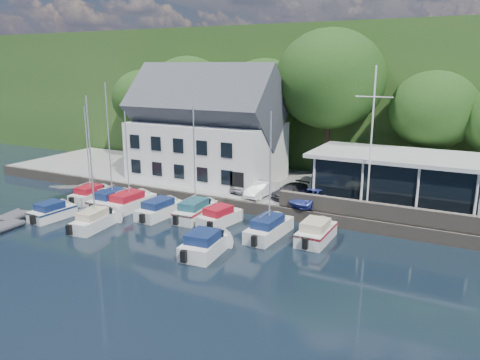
{
  "coord_description": "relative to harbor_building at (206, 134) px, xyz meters",
  "views": [
    {
      "loc": [
        16.72,
        -21.78,
        11.93
      ],
      "look_at": [
        0.61,
        9.0,
        3.31
      ],
      "focal_mm": 35.0,
      "sensor_mm": 36.0,
      "label": 1
    }
  ],
  "objects": [
    {
      "name": "ground",
      "position": [
        7.0,
        -16.5,
        -5.35
      ],
      "size": [
        180.0,
        180.0,
        0.0
      ],
      "primitive_type": "plane",
      "color": "black",
      "rests_on": "ground"
    },
    {
      "name": "quay",
      "position": [
        7.0,
        1.0,
        -4.85
      ],
      "size": [
        60.0,
        13.0,
        1.0
      ],
      "primitive_type": "cube",
      "color": "gray",
      "rests_on": "ground"
    },
    {
      "name": "quay_face",
      "position": [
        7.0,
        -5.5,
        -4.85
      ],
      "size": [
        60.0,
        0.3,
        1.0
      ],
      "primitive_type": "cube",
      "color": "#60574C",
      "rests_on": "ground"
    },
    {
      "name": "hillside",
      "position": [
        7.0,
        45.5,
        2.65
      ],
      "size": [
        160.0,
        75.0,
        16.0
      ],
      "primitive_type": "cube",
      "color": "#2B481B",
      "rests_on": "ground"
    },
    {
      "name": "field_patch",
      "position": [
        15.0,
        53.5,
        10.8
      ],
      "size": [
        50.0,
        30.0,
        0.3
      ],
      "primitive_type": "cube",
      "color": "olive",
      "rests_on": "hillside"
    },
    {
      "name": "harbor_building",
      "position": [
        0.0,
        0.0,
        0.0
      ],
      "size": [
        14.4,
        8.2,
        8.7
      ],
      "primitive_type": null,
      "color": "silver",
      "rests_on": "quay"
    },
    {
      "name": "club_pavilion",
      "position": [
        18.0,
        -0.5,
        -2.3
      ],
      "size": [
        13.2,
        7.2,
        4.1
      ],
      "primitive_type": null,
      "color": "black",
      "rests_on": "quay"
    },
    {
      "name": "seawall",
      "position": [
        19.0,
        -5.1,
        -3.75
      ],
      "size": [
        18.0,
        0.5,
        1.2
      ],
      "primitive_type": "cube",
      "color": "#60574C",
      "rests_on": "quay"
    },
    {
      "name": "gangway",
      "position": [
        -9.5,
        -7.5,
        -5.35
      ],
      "size": [
        1.2,
        6.0,
        1.4
      ],
      "primitive_type": null,
      "color": "silver",
      "rests_on": "ground"
    },
    {
      "name": "car_silver",
      "position": [
        5.82,
        -2.55,
        -3.71
      ],
      "size": [
        2.34,
        4.02,
        1.28
      ],
      "primitive_type": "imported",
      "rotation": [
        0.0,
        0.0,
        -0.23
      ],
      "color": "silver",
      "rests_on": "quay"
    },
    {
      "name": "car_white",
      "position": [
        7.53,
        -3.43,
        -3.73
      ],
      "size": [
        1.79,
        3.89,
        1.24
      ],
      "primitive_type": "imported",
      "rotation": [
        0.0,
        0.0,
        -0.13
      ],
      "color": "white",
      "rests_on": "quay"
    },
    {
      "name": "car_dgrey",
      "position": [
        9.82,
        -2.61,
        -3.79
      ],
      "size": [
        2.51,
        4.15,
        1.13
      ],
      "primitive_type": "imported",
      "rotation": [
        0.0,
        0.0,
        -0.26
      ],
      "color": "#2E2D32",
      "rests_on": "quay"
    },
    {
      "name": "car_blue",
      "position": [
        12.21,
        -3.74,
        -3.67
      ],
      "size": [
        2.68,
        4.24,
        1.35
      ],
      "primitive_type": "imported",
      "rotation": [
        0.0,
        0.0,
        -0.31
      ],
      "color": "#313E95",
      "rests_on": "quay"
    },
    {
      "name": "flagpole",
      "position": [
        16.65,
        -4.4,
        1.09
      ],
      "size": [
        2.61,
        0.2,
        10.88
      ],
      "primitive_type": null,
      "color": "silver",
      "rests_on": "quay"
    },
    {
      "name": "tree_0",
      "position": [
        -11.99,
        5.74,
        0.84
      ],
      "size": [
        7.59,
        7.59,
        10.38
      ],
      "primitive_type": null,
      "color": "#143710",
      "rests_on": "quay"
    },
    {
      "name": "tree_1",
      "position": [
        -6.01,
        6.0,
        1.58
      ],
      "size": [
        8.68,
        8.68,
        11.86
      ],
      "primitive_type": null,
      "color": "#143710",
      "rests_on": "quay"
    },
    {
      "name": "tree_2",
      "position": [
        3.27,
        6.19,
        1.43
      ],
      "size": [
        8.46,
        8.46,
        11.56
      ],
      "primitive_type": null,
      "color": "#143710",
      "rests_on": "quay"
    },
    {
      "name": "tree_3",
      "position": [
        10.38,
        5.5,
        2.79
      ],
      "size": [
        10.45,
        10.45,
        14.28
      ],
      "primitive_type": null,
      "color": "#143710",
      "rests_on": "quay"
    },
    {
      "name": "tree_4",
      "position": [
        19.65,
        6.21,
        0.89
      ],
      "size": [
        7.66,
        7.66,
        10.47
      ],
      "primitive_type": null,
      "color": "#143710",
      "rests_on": "quay"
    },
    {
      "name": "boat_r1_0",
      "position": [
        -6.85,
        -8.72,
        -1.08
      ],
      "size": [
        2.0,
        5.88,
        8.54
      ],
      "primitive_type": null,
      "rotation": [
        0.0,
        0.0,
        0.03
      ],
      "color": "silver",
      "rests_on": "ground"
    },
    {
      "name": "boat_r1_1",
      "position": [
        -3.74,
        -9.31,
        -0.61
      ],
      "size": [
        2.16,
        6.67,
        9.48
      ],
      "primitive_type": null,
      "rotation": [
        0.0,
        0.0,
        -0.04
      ],
      "color": "silver",
      "rests_on": "ground"
    },
    {
      "name": "boat_r1_2",
      "position": [
        -2.04,
        -9.11,
        -0.73
      ],
      "size": [
        2.31,
        7.02,
        9.24
      ],
      "primitive_type": null,
      "rotation": [
        0.0,
        0.0,
        -0.03
      ],
      "color": "silver",
      "rests_on": "ground"
    },
    {
      "name": "boat_r1_3",
      "position": [
        1.36,
        -9.41,
        -4.62
      ],
      "size": [
        2.29,
        6.47,
        1.46
      ],
      "primitive_type": null,
      "rotation": [
        0.0,
        0.0,
        -0.06
      ],
      "color": "silver",
      "rests_on": "ground"
    },
    {
      "name": "boat_r1_4",
      "position": [
        4.15,
        -8.51,
        -0.64
      ],
      "size": [
        2.32,
        6.66,
        9.42
      ],
      "primitive_type": null,
      "rotation": [
        0.0,
        0.0,
        0.06
      ],
      "color": "silver",
      "rests_on": "ground"
    },
    {
      "name": "boat_r1_5",
      "position": [
        6.61,
        -8.9,
        -4.62
      ],
      "size": [
        2.71,
        5.71,
        1.47
      ],
      "primitive_type": null,
      "rotation": [
        0.0,
        0.0,
        -0.17
      ],
      "color": "silver",
      "rests_on": "ground"
    },
    {
      "name": "boat_r1_6",
      "position": [
        11.0,
        -9.49,
        -0.7
      ],
      "size": [
        2.2,
        7.03,
        9.29
      ],
      "primitive_type": null,
      "rotation": [
        0.0,
        0.0,
        -0.04
      ],
      "color": "silver",
      "rests_on": "ground"
    },
    {
      "name": "boat_r1_7",
      "position": [
        14.26,
        -8.85,
        -4.57
      ],
      "size": [
        2.03,
        5.74,
        1.57
      ],
      "primitive_type": null,
      "rotation": [
        0.0,
        0.0,
        -0.0
      ],
      "color": "silver",
      "rests_on": "ground"
    },
    {
      "name": "boat_r2_0",
      "position": [
        -5.83,
        -13.9,
        -4.65
      ],
      "size": [
        2.24,
        5.26,
        1.41
      ],
      "primitive_type": null,
      "rotation": [
        0.0,
        0.0,
        -0.08
      ],
      "color": "silver",
      "rests_on": "ground"
    },
    {
      "name": "boat_r2_1",
      "position": [
        -1.24,
        -13.91,
        -0.91
      ],
      "size": [
        2.38,
        6.2,
        8.88
      ],
      "primitive_type": null,
      "rotation": [
        0.0,
        0.0,
        0.12
      ],
      "color": "silver",
      "rests_on": "ground"
    },
    {
      "name": "boat_r2_3",
      "position": [
        8.64,
        -14.35,
        -4.56
      ],
      "size": [
        2.73,
        5.71,
        1.57
      ],
      "primitive_type": null,
      "rotation": [
        0.0,
        0.0,
        0.1
      ],
      "color": "silver",
      "rests_on": "ground"
    },
    {
      "name": "dinghy_0",
      "position": [
        -8.38,
        -15.66,
        -5.02
      ],
      "size": [
        2.24,
        3.14,
        0.67
      ],
      "primitive_type": null,
      "rotation": [
        0.0,
        0.0,
        0.2
      ],
      "color": "#3D3C42",
      "rests_on": "ground"
    },
    {
      "name": "dinghy_1",
      "position": [
        -7.0,
        -17.34,
        -5.03
      ],
      "size": [
        1.7,
        2.76,
        0.64
      ],
      "primitive_type": null,
      "rotation": [
        0.0,
        0.0,
        0.02
      ],
      "color": "#3D3C42",
      "rests_on": "ground"
    }
  ]
}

